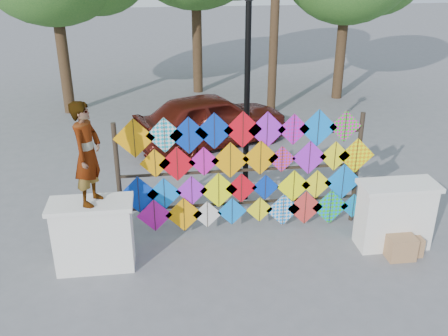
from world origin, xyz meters
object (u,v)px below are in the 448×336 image
(kite_rack, at_px, (246,172))
(sedan, at_px, (212,119))
(lamppost, at_px, (247,80))
(vendor_woman, at_px, (87,154))

(kite_rack, relative_size, sedan, 1.13)
(lamppost, bearing_deg, vendor_woman, -143.23)
(vendor_woman, bearing_deg, kite_rack, -51.47)
(kite_rack, height_order, lamppost, lamppost)
(sedan, relative_size, lamppost, 0.98)
(sedan, distance_m, lamppost, 3.94)
(kite_rack, relative_size, lamppost, 1.10)
(vendor_woman, bearing_deg, sedan, -4.88)
(lamppost, bearing_deg, sedan, 96.16)
(vendor_woman, xyz_separation_m, sedan, (2.58, 5.60, -1.40))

